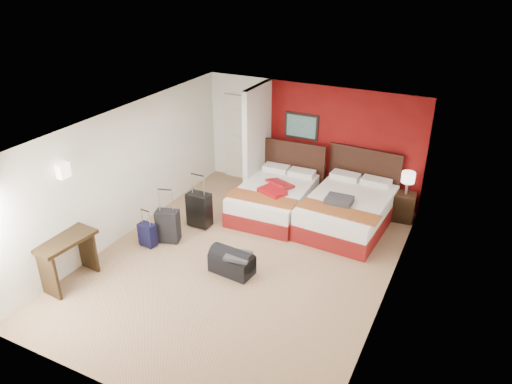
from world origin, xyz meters
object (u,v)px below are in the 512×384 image
Objects in this scene: table_lamp at (407,183)px; suitcase_black at (199,211)px; bed_left at (274,200)px; suitcase_charcoal at (168,227)px; bed_right at (347,212)px; red_suitcase_open at (276,188)px; suitcase_navy at (148,236)px; duffel_bag at (232,263)px; nightstand at (404,207)px; desk at (68,261)px.

suitcase_black is at bearing -149.97° from table_lamp.
bed_left is 4.18× the size of table_lamp.
suitcase_charcoal reaches higher than bed_left.
bed_right reaches higher than suitcase_charcoal.
red_suitcase_open reaches higher than bed_left.
duffel_bag is at bearing 4.01° from suitcase_navy.
suitcase_charcoal is 1.61m from duffel_bag.
duffel_bag is (0.16, -2.19, -0.46)m from red_suitcase_open.
suitcase_black is at bearing -150.64° from bed_right.
suitcase_black is at bearing -155.72° from nightstand.
suitcase_charcoal is at bearing 73.26° from desk.
nightstand is 0.53m from table_lamp.
bed_right is 2.88× the size of red_suitcase_open.
duffel_bag is (0.26, -2.29, -0.11)m from bed_left.
suitcase_black is 0.80m from suitcase_charcoal.
suitcase_charcoal is at bearing 173.10° from duffel_bag.
suitcase_charcoal is (-2.87, -2.06, -0.01)m from bed_right.
bed_left is 2.91× the size of suitcase_black.
bed_right reaches higher than nightstand.
nightstand is at bearing 42.91° from suitcase_navy.
bed_left is at bearing -159.91° from table_lamp.
suitcase_black reaches higher than duffel_bag.
red_suitcase_open reaches higher than bed_right.
bed_right is at bearing 67.15° from duffel_bag.
bed_right is 2.74m from duffel_bag.
bed_right is (1.56, 0.12, 0.02)m from bed_left.
suitcase_black is 2.71m from desk.
suitcase_charcoal is (-3.84, -2.86, -0.51)m from table_lamp.
suitcase_black is (-3.62, -2.09, 0.05)m from nightstand.
suitcase_charcoal is 0.62× the size of desk.
duffel_bag is (1.57, -0.35, -0.12)m from suitcase_charcoal.
bed_right is at bearing 27.00° from suitcase_black.
bed_left is 2.74m from table_lamp.
suitcase_black reaches higher than bed_right.
table_lamp is 4.21m from suitcase_black.
suitcase_navy is 1.55m from desk.
red_suitcase_open reaches higher than nightstand.
bed_right is at bearing 2.28° from bed_left.
desk is at bearing -109.15° from suitcase_black.
suitcase_charcoal reaches higher than duffel_bag.
suitcase_navy is (-1.56, -2.25, -0.08)m from bed_left.
bed_left is at bearing -172.07° from bed_right.
suitcase_black is (-1.20, -1.07, -0.30)m from red_suitcase_open.
red_suitcase_open is 1.28× the size of nightstand.
suitcase_charcoal reaches higher than nightstand.
bed_right is 2.14× the size of desk.
suitcase_charcoal is 0.41m from suitcase_navy.
nightstand is (0.96, 0.80, -0.03)m from bed_right.
duffel_bag is at bearing -115.02° from bed_right.
suitcase_navy reaches higher than duffel_bag.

